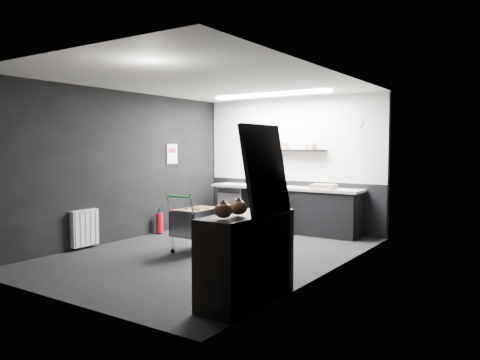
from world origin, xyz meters
The scene contains 22 objects.
floor centered at (0.00, 0.00, 0.00)m, with size 5.50×5.50×0.00m, color black.
ceiling centered at (0.00, 0.00, 2.70)m, with size 5.50×5.50×0.00m, color white.
wall_back centered at (0.00, 2.75, 1.35)m, with size 5.50×5.50×0.00m, color black.
wall_front centered at (0.00, -2.75, 1.35)m, with size 5.50×5.50×0.00m, color black.
wall_left centered at (-2.00, 0.00, 1.35)m, with size 5.50×5.50×0.00m, color black.
wall_right centered at (2.00, 0.00, 1.35)m, with size 5.50×5.50×0.00m, color black.
kitchen_wall_panel centered at (0.00, 2.73, 1.85)m, with size 3.95×0.02×1.70m, color silver.
dado_panel centered at (0.00, 2.73, 0.50)m, with size 3.95×0.02×1.00m, color black.
floating_shelf centered at (0.20, 2.62, 1.62)m, with size 1.20×0.22×0.04m, color black.
wall_clock centered at (1.40, 2.72, 2.15)m, with size 0.20×0.20×0.03m, color silver.
poster centered at (-1.98, 1.30, 1.55)m, with size 0.02×0.30×0.40m, color white.
poster_red_band centered at (-1.98, 1.30, 1.62)m, with size 0.01×0.22×0.10m, color red.
radiator centered at (-1.94, -0.90, 0.35)m, with size 0.10×0.50×0.60m, color silver.
ceiling_strip centered at (0.00, 1.85, 2.67)m, with size 2.40×0.20×0.04m, color white.
prep_counter centered at (0.14, 2.42, 0.46)m, with size 3.20×0.61×0.90m.
person centered at (-0.06, 1.97, 0.91)m, with size 0.66×0.43×1.81m, color #BDAA96.
shopping_cart centered at (-0.28, 0.00, 0.45)m, with size 0.51×0.86×0.95m.
sideboard centered at (1.75, -1.59, 0.61)m, with size 0.55×1.29×1.93m.
fire_extinguisher centered at (-1.85, 0.78, 0.23)m, with size 0.14×0.14×0.47m.
cardboard_box centered at (0.88, 2.37, 0.94)m, with size 0.44×0.34×0.09m, color #AB7F5B.
pink_tub centered at (-0.74, 2.42, 0.99)m, with size 0.19×0.19×0.19m, color beige.
white_container centered at (-0.36, 2.37, 0.99)m, with size 0.20×0.15×0.17m, color silver.
Camera 1 is at (4.47, -5.83, 1.68)m, focal length 35.00 mm.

